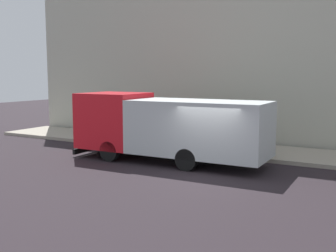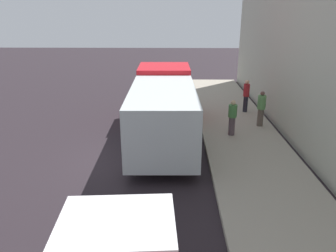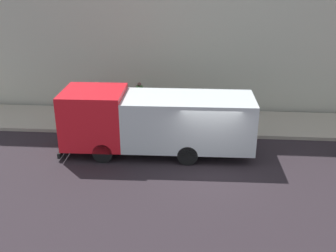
# 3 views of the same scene
# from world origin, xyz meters

# --- Properties ---
(ground) EXTENTS (80.00, 80.00, 0.00)m
(ground) POSITION_xyz_m (0.00, 0.00, 0.00)
(ground) COLOR #272025
(sidewalk) EXTENTS (3.53, 30.00, 0.17)m
(sidewalk) POSITION_xyz_m (4.77, 0.00, 0.09)
(sidewalk) COLOR #A49A89
(sidewalk) RESTS_ON ground
(building_facade) EXTENTS (0.50, 30.00, 11.62)m
(building_facade) POSITION_xyz_m (7.03, 0.00, 5.81)
(building_facade) COLOR #B3B3A1
(building_facade) RESTS_ON ground
(large_utility_truck) EXTENTS (2.72, 8.52, 2.87)m
(large_utility_truck) POSITION_xyz_m (1.20, 2.41, 1.56)
(large_utility_truck) COLOR red
(large_utility_truck) RESTS_ON ground
(pedestrian_walking) EXTENTS (0.54, 0.54, 1.62)m
(pedestrian_walking) POSITION_xyz_m (4.29, 2.55, 1.02)
(pedestrian_walking) COLOR #55444B
(pedestrian_walking) RESTS_ON sidewalk
(pedestrian_standing) EXTENTS (0.51, 0.51, 1.74)m
(pedestrian_standing) POSITION_xyz_m (5.88, 3.80, 1.08)
(pedestrian_standing) COLOR brown
(pedestrian_standing) RESTS_ON sidewalk
(pedestrian_third) EXTENTS (0.40, 0.40, 1.79)m
(pedestrian_third) POSITION_xyz_m (5.64, 6.14, 1.13)
(pedestrian_third) COLOR black
(pedestrian_third) RESTS_ON sidewalk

